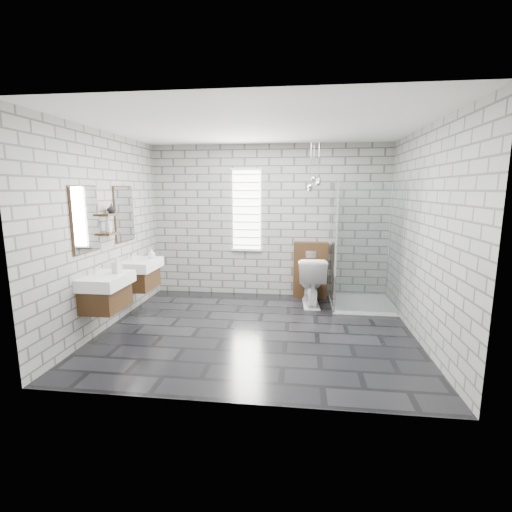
% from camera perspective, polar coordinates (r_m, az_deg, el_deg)
% --- Properties ---
extents(floor, '(4.20, 3.60, 0.02)m').
position_cam_1_polar(floor, '(5.24, 0.15, -11.41)').
color(floor, black).
rests_on(floor, ground).
extents(ceiling, '(4.20, 3.60, 0.02)m').
position_cam_1_polar(ceiling, '(4.93, 0.16, 19.45)').
color(ceiling, white).
rests_on(ceiling, wall_back).
extents(wall_back, '(4.20, 0.02, 2.70)m').
position_cam_1_polar(wall_back, '(6.69, 1.99, 5.34)').
color(wall_back, '#9B9C96').
rests_on(wall_back, floor).
extents(wall_front, '(4.20, 0.02, 2.70)m').
position_cam_1_polar(wall_front, '(3.13, -3.77, -0.31)').
color(wall_front, '#9B9C96').
rests_on(wall_front, floor).
extents(wall_left, '(0.02, 3.60, 2.70)m').
position_cam_1_polar(wall_left, '(5.56, -22.04, 3.59)').
color(wall_left, '#9B9C96').
rests_on(wall_left, floor).
extents(wall_right, '(0.02, 3.60, 2.70)m').
position_cam_1_polar(wall_right, '(5.10, 24.43, 2.89)').
color(wall_right, '#9B9C96').
rests_on(wall_right, floor).
extents(vanity_left, '(0.47, 0.70, 1.57)m').
position_cam_1_polar(vanity_left, '(5.11, -22.41, -3.73)').
color(vanity_left, '#422914').
rests_on(vanity_left, wall_left).
extents(vanity_right, '(0.47, 0.70, 1.57)m').
position_cam_1_polar(vanity_right, '(6.00, -17.64, -1.43)').
color(vanity_right, '#422914').
rests_on(vanity_right, wall_left).
extents(shelf_lower, '(0.14, 0.30, 0.03)m').
position_cam_1_polar(shelf_lower, '(5.48, -21.54, 3.22)').
color(shelf_lower, '#422914').
rests_on(shelf_lower, wall_left).
extents(shelf_upper, '(0.14, 0.30, 0.03)m').
position_cam_1_polar(shelf_upper, '(5.46, -21.72, 5.93)').
color(shelf_upper, '#422914').
rests_on(shelf_upper, wall_left).
extents(window, '(0.56, 0.05, 1.48)m').
position_cam_1_polar(window, '(6.70, -1.45, 7.06)').
color(window, white).
rests_on(window, wall_back).
extents(cistern_panel, '(0.60, 0.20, 1.00)m').
position_cam_1_polar(cistern_panel, '(6.69, 8.38, -2.14)').
color(cistern_panel, '#422914').
rests_on(cistern_panel, floor).
extents(flush_plate, '(0.18, 0.01, 0.12)m').
position_cam_1_polar(flush_plate, '(6.53, 8.46, 0.24)').
color(flush_plate, silver).
rests_on(flush_plate, cistern_panel).
extents(shower_enclosure, '(1.00, 1.00, 2.03)m').
position_cam_1_polar(shower_enclosure, '(6.25, 15.30, -3.25)').
color(shower_enclosure, white).
rests_on(shower_enclosure, floor).
extents(pendant_cluster, '(0.23, 0.27, 0.82)m').
position_cam_1_polar(pendant_cluster, '(6.20, 8.92, 11.08)').
color(pendant_cluster, silver).
rests_on(pendant_cluster, ceiling).
extents(toilet, '(0.50, 0.83, 0.82)m').
position_cam_1_polar(toilet, '(6.28, 8.45, -3.78)').
color(toilet, white).
rests_on(toilet, floor).
extents(soap_bottle_a, '(0.12, 0.12, 0.21)m').
position_cam_1_polar(soap_bottle_a, '(5.11, -20.62, -1.32)').
color(soap_bottle_a, '#B2B2B2').
rests_on(soap_bottle_a, vanity_left).
extents(soap_bottle_b, '(0.12, 0.12, 0.15)m').
position_cam_1_polar(soap_bottle_b, '(6.06, -15.80, 0.37)').
color(soap_bottle_b, '#B2B2B2').
rests_on(soap_bottle_b, vanity_right).
extents(soap_bottle_c, '(0.09, 0.09, 0.22)m').
position_cam_1_polar(soap_bottle_c, '(5.42, -21.77, 4.46)').
color(soap_bottle_c, '#B2B2B2').
rests_on(soap_bottle_c, shelf_lower).
extents(vase, '(0.15, 0.15, 0.13)m').
position_cam_1_polar(vase, '(5.50, -21.36, 6.80)').
color(vase, '#B2B2B2').
rests_on(vase, shelf_upper).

